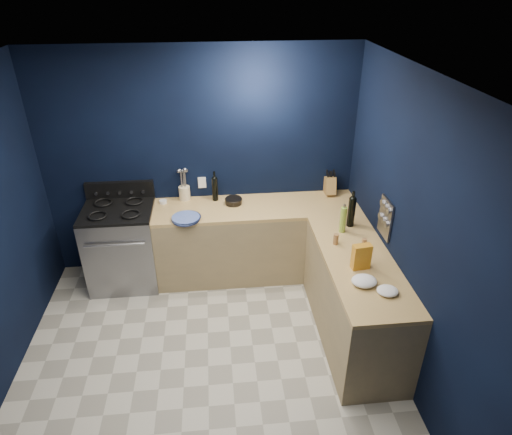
{
  "coord_description": "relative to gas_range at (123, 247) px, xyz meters",
  "views": [
    {
      "loc": [
        0.15,
        -2.96,
        3.25
      ],
      "look_at": [
        0.55,
        1.0,
        1.0
      ],
      "focal_mm": 31.26,
      "sensor_mm": 36.0,
      "label": 1
    }
  ],
  "objects": [
    {
      "name": "plate_stack",
      "position": [
        0.75,
        -0.22,
        0.46
      ],
      "size": [
        0.35,
        0.35,
        0.04
      ],
      "primitive_type": "cylinder",
      "rotation": [
        0.0,
        0.0,
        0.18
      ],
      "color": "#4460AF",
      "rests_on": "top_back"
    },
    {
      "name": "wine_bottle_back",
      "position": [
        1.07,
        0.21,
        0.58
      ],
      "size": [
        0.07,
        0.07,
        0.27
      ],
      "primitive_type": "cylinder",
      "rotation": [
        0.0,
        0.0,
        -0.01
      ],
      "color": "black",
      "rests_on": "top_back"
    },
    {
      "name": "wine_bottle_right",
      "position": [
        2.45,
        -0.51,
        0.6
      ],
      "size": [
        0.09,
        0.09,
        0.31
      ],
      "primitive_type": "cylinder",
      "rotation": [
        0.0,
        0.0,
        0.24
      ],
      "color": "black",
      "rests_on": "top_right"
    },
    {
      "name": "top_back",
      "position": [
        1.53,
        0.02,
        0.42
      ],
      "size": [
        2.3,
        0.63,
        0.04
      ],
      "primitive_type": "cube",
      "color": "olive",
      "rests_on": "cab_back"
    },
    {
      "name": "cooktop",
      "position": [
        0.0,
        0.0,
        0.48
      ],
      "size": [
        0.76,
        0.66,
        0.03
      ],
      "primitive_type": "cube",
      "color": "black",
      "rests_on": "gas_range"
    },
    {
      "name": "gas_range",
      "position": [
        0.0,
        0.0,
        0.0
      ],
      "size": [
        0.76,
        0.66,
        0.92
      ],
      "primitive_type": "cube",
      "color": "gray",
      "rests_on": "floor"
    },
    {
      "name": "cab_back",
      "position": [
        1.53,
        0.02,
        -0.03
      ],
      "size": [
        2.3,
        0.63,
        0.86
      ],
      "primitive_type": "cube",
      "color": "#9B8558",
      "rests_on": "floor"
    },
    {
      "name": "lemon_basket",
      "position": [
        1.28,
        0.1,
        0.48
      ],
      "size": [
        0.24,
        0.24,
        0.07
      ],
      "primitive_type": "cylinder",
      "rotation": [
        0.0,
        0.0,
        -0.4
      ],
      "color": "black",
      "rests_on": "top_back"
    },
    {
      "name": "towel_end",
      "position": [
        2.44,
        -1.62,
        0.47
      ],
      "size": [
        0.21,
        0.2,
        0.05
      ],
      "primitive_type": "ellipsoid",
      "rotation": [
        0.0,
        0.0,
        0.23
      ],
      "color": "white",
      "rests_on": "top_right"
    },
    {
      "name": "knife_block",
      "position": [
        2.42,
        0.25,
        0.54
      ],
      "size": [
        0.12,
        0.25,
        0.26
      ],
      "primitive_type": "cube",
      "rotation": [
        -0.31,
        0.0,
        -0.03
      ],
      "color": "olive",
      "rests_on": "top_back"
    },
    {
      "name": "ramekin",
      "position": [
        0.48,
        0.2,
        0.46
      ],
      "size": [
        0.1,
        0.1,
        0.03
      ],
      "primitive_type": "cylinder",
      "rotation": [
        0.0,
        0.0,
        -0.18
      ],
      "color": "white",
      "rests_on": "top_back"
    },
    {
      "name": "spice_jar_far",
      "position": [
        2.47,
        -0.93,
        0.49
      ],
      "size": [
        0.06,
        0.06,
        0.09
      ],
      "primitive_type": "cylinder",
      "rotation": [
        0.0,
        0.0,
        0.4
      ],
      "color": "olive",
      "rests_on": "top_right"
    },
    {
      "name": "cab_right",
      "position": [
        2.37,
        -1.13,
        -0.03
      ],
      "size": [
        0.63,
        1.67,
        0.86
      ],
      "primitive_type": "cube",
      "color": "#9B8558",
      "rests_on": "floor"
    },
    {
      "name": "crouton_bag",
      "position": [
        2.33,
        -1.25,
        0.56
      ],
      "size": [
        0.17,
        0.1,
        0.24
      ],
      "primitive_type": "cube",
      "rotation": [
        0.0,
        0.0,
        0.13
      ],
      "color": "#B63117",
      "rests_on": "top_right"
    },
    {
      "name": "top_right",
      "position": [
        2.37,
        -1.13,
        0.42
      ],
      "size": [
        0.63,
        1.67,
        0.04
      ],
      "primitive_type": "cube",
      "color": "olive",
      "rests_on": "cab_right"
    },
    {
      "name": "wall_back",
      "position": [
        0.93,
        0.34,
        0.84
      ],
      "size": [
        3.5,
        0.02,
        2.6
      ],
      "primitive_type": "cube",
      "color": "black",
      "rests_on": "ground"
    },
    {
      "name": "wall_right",
      "position": [
        2.69,
        -1.42,
        0.84
      ],
      "size": [
        0.02,
        3.5,
        2.6
      ],
      "primitive_type": "cube",
      "color": "black",
      "rests_on": "ground"
    },
    {
      "name": "wall_outlet",
      "position": [
        0.93,
        0.32,
        0.62
      ],
      "size": [
        0.09,
        0.02,
        0.13
      ],
      "primitive_type": "cube",
      "color": "white",
      "rests_on": "wall_back"
    },
    {
      "name": "spice_panel",
      "position": [
        2.67,
        -0.87,
        0.72
      ],
      "size": [
        0.02,
        0.28,
        0.38
      ],
      "primitive_type": "cube",
      "color": "gray",
      "rests_on": "wall_right"
    },
    {
      "name": "backguard",
      "position": [
        0.0,
        0.3,
        0.58
      ],
      "size": [
        0.76,
        0.06,
        0.2
      ],
      "primitive_type": "cube",
      "color": "black",
      "rests_on": "gas_range"
    },
    {
      "name": "floor",
      "position": [
        0.93,
        -1.42,
        -0.47
      ],
      "size": [
        3.5,
        3.5,
        0.02
      ],
      "primitive_type": "cube",
      "color": "beige",
      "rests_on": "ground"
    },
    {
      "name": "utensil_crock",
      "position": [
        0.72,
        0.27,
        0.52
      ],
      "size": [
        0.14,
        0.14,
        0.16
      ],
      "primitive_type": "cylinder",
      "rotation": [
        0.0,
        0.0,
        -0.15
      ],
      "color": "#F6E6BF",
      "rests_on": "top_back"
    },
    {
      "name": "oven_door",
      "position": [
        0.0,
        -0.32,
        -0.01
      ],
      "size": [
        0.59,
        0.02,
        0.42
      ],
      "primitive_type": "cube",
      "color": "black",
      "rests_on": "gas_range"
    },
    {
      "name": "spice_jar_near",
      "position": [
        2.21,
        -0.84,
        0.5
      ],
      "size": [
        0.06,
        0.06,
        0.11
      ],
      "primitive_type": "cylinder",
      "rotation": [
        0.0,
        0.0,
        -0.14
      ],
      "color": "olive",
      "rests_on": "top_right"
    },
    {
      "name": "oil_bottle",
      "position": [
        2.34,
        -0.62,
        0.58
      ],
      "size": [
        0.08,
        0.08,
        0.28
      ],
      "primitive_type": "cylinder",
      "rotation": [
        0.0,
        0.0,
        0.21
      ],
      "color": "#89AD39",
      "rests_on": "top_right"
    },
    {
      "name": "ceiling",
      "position": [
        0.93,
        -1.42,
        2.15
      ],
      "size": [
        3.5,
        3.5,
        0.02
      ],
      "primitive_type": "cube",
      "color": "silver",
      "rests_on": "ground"
    },
    {
      "name": "towel_front",
      "position": [
        2.29,
        -1.49,
        0.48
      ],
      "size": [
        0.27,
        0.25,
        0.08
      ],
      "primitive_type": "ellipsoid",
      "rotation": [
        0.0,
        0.0,
        -0.34
      ],
      "color": "white",
      "rests_on": "top_right"
    }
  ]
}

